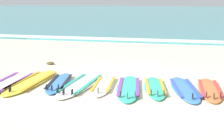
# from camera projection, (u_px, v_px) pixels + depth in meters

# --- Properties ---
(ground_plane) EXTENTS (80.00, 80.00, 0.00)m
(ground_plane) POSITION_uv_depth(u_px,v_px,m) (120.00, 89.00, 7.28)
(ground_plane) COLOR beige
(sea) EXTENTS (80.00, 60.00, 0.10)m
(sea) POSITION_uv_depth(u_px,v_px,m) (175.00, 12.00, 42.91)
(sea) COLOR teal
(sea) RESTS_ON ground
(wave_foam_strip) EXTENTS (80.00, 0.90, 0.11)m
(wave_foam_strip) POSITION_uv_depth(u_px,v_px,m) (154.00, 41.00, 14.85)
(wave_foam_strip) COLOR white
(wave_foam_strip) RESTS_ON ground
(surfboard_0) EXTENTS (0.74, 2.51, 0.18)m
(surfboard_0) POSITION_uv_depth(u_px,v_px,m) (9.00, 83.00, 7.72)
(surfboard_0) COLOR white
(surfboard_0) RESTS_ON ground
(surfboard_1) EXTENTS (0.65, 2.53, 0.18)m
(surfboard_1) POSITION_uv_depth(u_px,v_px,m) (32.00, 82.00, 7.81)
(surfboard_1) COLOR yellow
(surfboard_1) RESTS_ON ground
(surfboard_2) EXTENTS (0.83, 2.01, 0.18)m
(surfboard_2) POSITION_uv_depth(u_px,v_px,m) (59.00, 83.00, 7.71)
(surfboard_2) COLOR #3875CC
(surfboard_2) RESTS_ON ground
(surfboard_3) EXTENTS (0.75, 2.49, 0.18)m
(surfboard_3) POSITION_uv_depth(u_px,v_px,m) (81.00, 84.00, 7.56)
(surfboard_3) COLOR silver
(surfboard_3) RESTS_ON ground
(surfboard_4) EXTENTS (0.66, 1.97, 0.18)m
(surfboard_4) POSITION_uv_depth(u_px,v_px,m) (104.00, 85.00, 7.51)
(surfboard_4) COLOR white
(surfboard_4) RESTS_ON ground
(surfboard_5) EXTENTS (0.88, 2.29, 0.18)m
(surfboard_5) POSITION_uv_depth(u_px,v_px,m) (129.00, 88.00, 7.28)
(surfboard_5) COLOR #2DB793
(surfboard_5) RESTS_ON ground
(surfboard_6) EXTENTS (0.80, 1.99, 0.18)m
(surfboard_6) POSITION_uv_depth(u_px,v_px,m) (155.00, 87.00, 7.30)
(surfboard_6) COLOR #2DB793
(surfboard_6) RESTS_ON ground
(surfboard_7) EXTENTS (0.95, 2.21, 0.18)m
(surfboard_7) POSITION_uv_depth(u_px,v_px,m) (184.00, 89.00, 7.19)
(surfboard_7) COLOR #3875CC
(surfboard_7) RESTS_ON ground
(surfboard_8) EXTENTS (0.57, 2.01, 0.18)m
(surfboard_8) POSITION_uv_depth(u_px,v_px,m) (210.00, 89.00, 7.15)
(surfboard_8) COLOR orange
(surfboard_8) RESTS_ON ground
(seaweed_clump_mid_sand) EXTENTS (0.25, 0.20, 0.09)m
(seaweed_clump_mid_sand) POSITION_uv_depth(u_px,v_px,m) (50.00, 63.00, 9.95)
(seaweed_clump_mid_sand) COLOR #4C4228
(seaweed_clump_mid_sand) RESTS_ON ground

